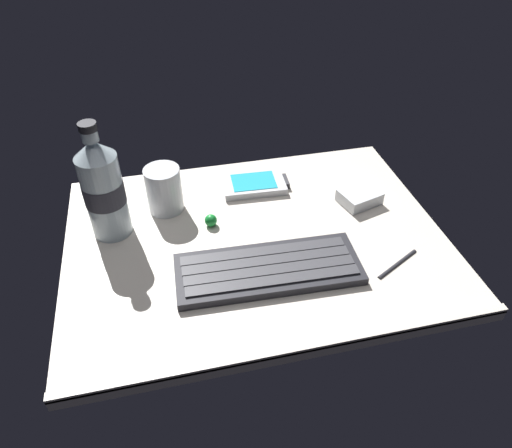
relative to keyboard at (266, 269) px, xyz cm
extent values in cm
cube|color=beige|center=(0.30, 8.59, -1.81)|extent=(64.00, 48.00, 2.00)
cube|color=beige|center=(0.30, -14.81, -0.41)|extent=(64.00, 1.20, 0.80)
cube|color=#232328|center=(0.00, 0.00, -0.11)|extent=(29.44, 12.21, 1.40)
cube|color=#3D3D42|center=(0.14, 3.30, 0.74)|extent=(26.74, 3.12, 0.30)
cube|color=#3D3D42|center=(0.05, 1.10, 0.74)|extent=(26.74, 3.12, 0.30)
cube|color=#3D3D42|center=(-0.05, -1.10, 0.74)|extent=(26.74, 3.12, 0.30)
cube|color=#3D3D42|center=(-0.14, -3.30, 0.74)|extent=(26.74, 3.12, 0.30)
cube|color=silver|center=(3.19, 23.20, -0.11)|extent=(12.37, 8.20, 1.40)
cube|color=#2DB7D1|center=(3.19, 23.20, 0.64)|extent=(8.69, 6.35, 0.10)
cube|color=#333338|center=(9.58, 22.88, -0.11)|extent=(0.99, 3.84, 1.12)
cylinder|color=silver|center=(-13.96, 20.27, 3.44)|extent=(6.40, 6.40, 8.50)
cylinder|color=orange|center=(-13.96, 20.27, 2.45)|extent=(5.50, 5.50, 6.12)
cylinder|color=silver|center=(-23.52, 15.87, 6.69)|extent=(6.60, 6.60, 15.00)
cone|color=silver|center=(-23.52, 15.87, 15.59)|extent=(6.60, 6.60, 2.80)
cylinder|color=silver|center=(-23.52, 15.87, 17.89)|extent=(2.51, 2.51, 1.80)
cylinder|color=black|center=(-23.52, 15.87, 19.39)|extent=(2.77, 2.77, 1.20)
cylinder|color=#2D2D38|center=(-23.52, 15.87, 7.44)|extent=(6.73, 6.73, 3.80)
cube|color=silver|center=(21.37, 14.05, 0.39)|extent=(8.27, 7.31, 2.40)
sphere|color=#198C33|center=(-6.70, 13.59, 0.29)|extent=(2.20, 2.20, 2.20)
cylinder|color=#26262B|center=(21.01, -2.96, -0.46)|extent=(8.72, 5.07, 0.70)
camera|label=1|loc=(-13.33, -50.51, 52.54)|focal=33.02mm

